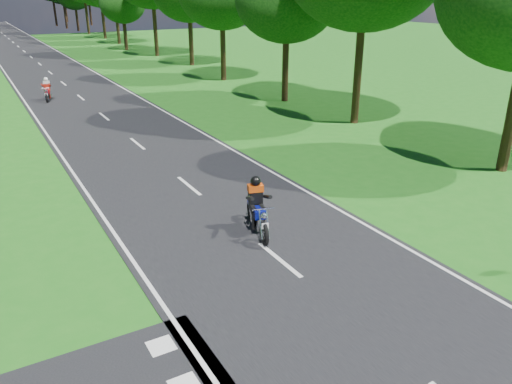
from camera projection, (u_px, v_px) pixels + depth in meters
ground at (327, 299)px, 11.23m from camera, size 160.00×160.00×0.00m
main_road at (31, 57)px, 51.44m from camera, size 7.00×140.00×0.02m
road_markings at (32, 59)px, 49.87m from camera, size 7.40×140.00×0.01m
rider_near_blue at (257, 206)px, 14.01m from camera, size 1.17×2.05×1.62m
rider_far_red at (47, 89)px, 31.05m from camera, size 0.95×1.78×1.41m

